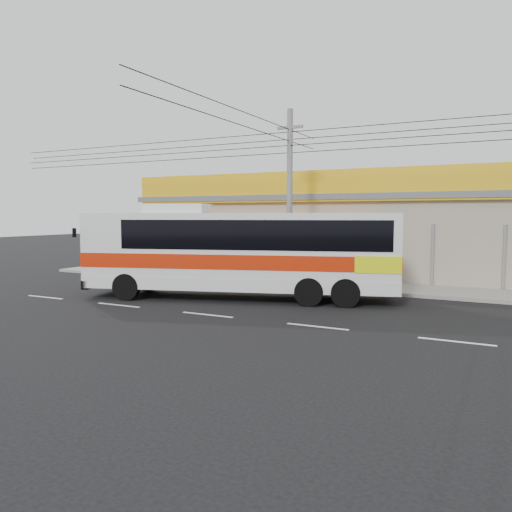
{
  "coord_description": "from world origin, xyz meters",
  "views": [
    {
      "loc": [
        9.19,
        -16.82,
        3.46
      ],
      "look_at": [
        -0.42,
        2.0,
        1.68
      ],
      "focal_mm": 35.0,
      "sensor_mm": 36.0,
      "label": 1
    }
  ],
  "objects_px": {
    "coach_bus": "(244,248)",
    "motorbike_red": "(129,264)",
    "motorbike_dark": "(154,267)",
    "utility_pole": "(290,141)"
  },
  "relations": [
    {
      "from": "coach_bus",
      "to": "motorbike_red",
      "type": "height_order",
      "value": "coach_bus"
    },
    {
      "from": "coach_bus",
      "to": "motorbike_red",
      "type": "distance_m",
      "value": 10.34
    },
    {
      "from": "motorbike_red",
      "to": "motorbike_dark",
      "type": "relative_size",
      "value": 1.25
    },
    {
      "from": "motorbike_red",
      "to": "utility_pole",
      "type": "distance_m",
      "value": 11.81
    },
    {
      "from": "utility_pole",
      "to": "motorbike_dark",
      "type": "bearing_deg",
      "value": 176.51
    },
    {
      "from": "utility_pole",
      "to": "motorbike_red",
      "type": "bearing_deg",
      "value": 176.54
    },
    {
      "from": "motorbike_dark",
      "to": "utility_pole",
      "type": "distance_m",
      "value": 10.24
    },
    {
      "from": "coach_bus",
      "to": "motorbike_dark",
      "type": "height_order",
      "value": "coach_bus"
    },
    {
      "from": "motorbike_dark",
      "to": "utility_pole",
      "type": "bearing_deg",
      "value": -110.73
    },
    {
      "from": "coach_bus",
      "to": "utility_pole",
      "type": "distance_m",
      "value": 5.71
    }
  ]
}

